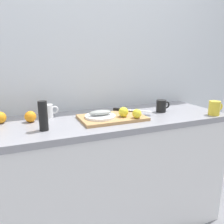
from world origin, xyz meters
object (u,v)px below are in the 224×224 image
object	(u,v)px
coffee_mug_0	(162,106)
chef_knife	(127,110)
white_plate	(100,116)
pepper_mill	(43,116)
fish_fillet	(100,113)
lemon_0	(137,114)
coffee_mug_1	(215,108)
orange_0	(30,117)
cutting_board	(112,118)
coffee_mug_2	(47,111)

from	to	relation	value
coffee_mug_0	chef_knife	bearing A→B (deg)	169.62
white_plate	pepper_mill	size ratio (longest dim) A/B	1.20
fish_fillet	lemon_0	world-z (taller)	lemon_0
pepper_mill	coffee_mug_1	bearing A→B (deg)	-5.54
orange_0	lemon_0	bearing A→B (deg)	-20.62
cutting_board	fish_fillet	world-z (taller)	fish_fillet
cutting_board	coffee_mug_2	distance (m)	0.46
chef_knife	coffee_mug_0	xyz separation A→B (m)	(0.27, -0.05, 0.02)
cutting_board	pepper_mill	bearing A→B (deg)	-171.14
cutting_board	coffee_mug_2	size ratio (longest dim) A/B	3.51
fish_fillet	chef_knife	xyz separation A→B (m)	(0.25, 0.09, -0.02)
lemon_0	pepper_mill	bearing A→B (deg)	176.49
orange_0	pepper_mill	size ratio (longest dim) A/B	0.43
white_plate	lemon_0	size ratio (longest dim) A/B	3.36
coffee_mug_0	orange_0	distance (m)	0.96
coffee_mug_0	coffee_mug_2	size ratio (longest dim) A/B	0.92
chef_knife	white_plate	bearing A→B (deg)	-121.48
fish_fillet	chef_knife	size ratio (longest dim) A/B	0.64
coffee_mug_2	fish_fillet	bearing A→B (deg)	-32.46
white_plate	pepper_mill	world-z (taller)	pepper_mill
chef_knife	coffee_mug_2	size ratio (longest dim) A/B	1.94
lemon_0	coffee_mug_0	world-z (taller)	coffee_mug_0
cutting_board	white_plate	bearing A→B (deg)	178.78
cutting_board	coffee_mug_0	distance (m)	0.44
white_plate	coffee_mug_2	distance (m)	0.38
lemon_0	coffee_mug_2	xyz separation A→B (m)	(-0.54, 0.31, -0.00)
chef_knife	coffee_mug_1	distance (m)	0.64
white_plate	pepper_mill	distance (m)	0.39
fish_fillet	coffee_mug_1	xyz separation A→B (m)	(0.82, -0.19, -0.00)
white_plate	coffee_mug_2	world-z (taller)	coffee_mug_2
chef_knife	fish_fillet	bearing A→B (deg)	-121.48
lemon_0	pepper_mill	distance (m)	0.60
coffee_mug_2	orange_0	bearing A→B (deg)	-149.50
fish_fillet	coffee_mug_1	world-z (taller)	coffee_mug_1
pepper_mill	cutting_board	bearing A→B (deg)	8.86
cutting_board	pepper_mill	world-z (taller)	pepper_mill
coffee_mug_0	orange_0	size ratio (longest dim) A/B	1.56
chef_knife	lemon_0	distance (m)	0.20
orange_0	coffee_mug_2	bearing A→B (deg)	30.50
white_plate	fish_fillet	distance (m)	0.03
cutting_board	pepper_mill	distance (m)	0.47
cutting_board	fish_fillet	size ratio (longest dim) A/B	2.83
fish_fillet	lemon_0	xyz separation A→B (m)	(0.22, -0.11, -0.00)
lemon_0	coffee_mug_2	world-z (taller)	coffee_mug_2
lemon_0	coffee_mug_1	size ratio (longest dim) A/B	0.51
white_plate	chef_knife	world-z (taller)	chef_knife
white_plate	chef_knife	xyz separation A→B (m)	(0.25, 0.09, 0.00)
white_plate	coffee_mug_1	bearing A→B (deg)	-12.95
fish_fillet	white_plate	bearing A→B (deg)	180.00
pepper_mill	chef_knife	bearing A→B (deg)	14.72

